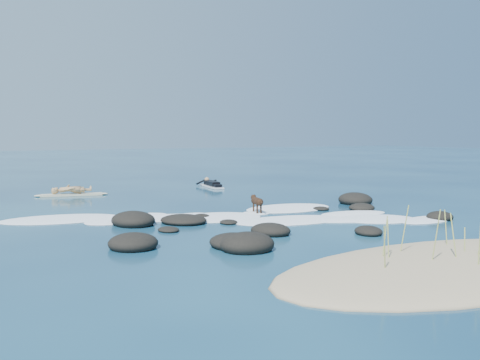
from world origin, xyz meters
TOP-DOWN VIEW (x-y plane):
  - ground at (0.00, 0.00)m, footprint 160.00×160.00m
  - sand_dune at (0.00, -8.20)m, footprint 9.00×4.40m
  - dune_grass at (0.03, -8.17)m, footprint 4.30×1.89m
  - reef_rocks at (-1.27, -1.64)m, footprint 12.39×7.44m
  - breaking_foam at (-0.74, 0.06)m, footprint 14.15×7.92m
  - standing_surfer_rig at (-4.74, 9.33)m, footprint 3.27×1.05m
  - paddling_surfer_rig at (2.61, 9.84)m, footprint 1.20×2.70m
  - dog at (0.07, 0.53)m, footprint 0.38×1.07m

SIDE VIEW (x-z plane):
  - ground at x=0.00m, z-range 0.00..0.00m
  - sand_dune at x=0.00m, z-range -0.30..0.30m
  - breaking_foam at x=-0.74m, z-range -0.05..0.07m
  - reef_rocks at x=-1.27m, z-range -0.18..0.42m
  - paddling_surfer_rig at x=2.61m, z-range -0.07..0.39m
  - dog at x=0.07m, z-range 0.11..0.79m
  - dune_grass at x=0.03m, z-range 0.02..1.26m
  - standing_surfer_rig at x=-4.74m, z-range -0.20..1.67m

